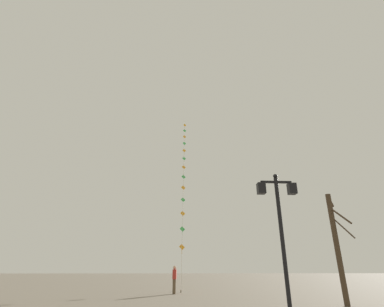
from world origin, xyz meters
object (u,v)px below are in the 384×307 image
(twin_lantern_lamp_post, at_px, (279,214))
(bare_tree, at_px, (337,244))
(kite_flyer, at_px, (174,279))
(kite_train, at_px, (184,173))

(twin_lantern_lamp_post, height_order, bare_tree, bare_tree)
(kite_flyer, bearing_deg, bare_tree, -127.99)
(kite_train, relative_size, bare_tree, 4.35)
(twin_lantern_lamp_post, bearing_deg, kite_train, 98.43)
(bare_tree, bearing_deg, kite_flyer, 137.97)
(kite_train, distance_m, kite_flyer, 14.42)
(kite_train, xyz_separation_m, bare_tree, (6.94, -16.73, -8.80))
(kite_train, height_order, kite_flyer, kite_train)
(twin_lantern_lamp_post, bearing_deg, bare_tree, 43.28)
(twin_lantern_lamp_post, height_order, kite_train, kite_train)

